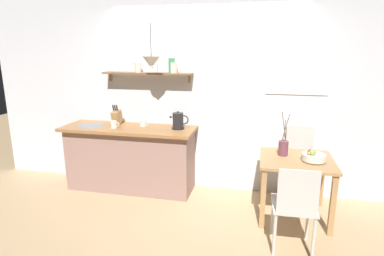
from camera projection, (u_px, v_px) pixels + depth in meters
The scene contains 14 objects.
ground_plane at pixel (195, 205), 4.05m from camera, with size 14.00×14.00×0.00m, color tan.
back_wall at pixel (220, 94), 4.30m from camera, with size 6.80×0.11×2.70m.
kitchen_counter at pixel (131, 158), 4.46m from camera, with size 1.83×0.63×0.90m.
wall_shelf at pixel (154, 71), 4.27m from camera, with size 1.25×0.20×0.33m.
dining_table at pixel (296, 169), 3.65m from camera, with size 0.81×0.77×0.72m.
dining_chair_near at pixel (295, 204), 3.00m from camera, with size 0.42×0.43×0.90m.
dining_chair_far at pixel (297, 162), 4.07m from camera, with size 0.44×0.46×0.99m.
fruit_bowl at pixel (313, 156), 3.51m from camera, with size 0.26×0.26×0.15m.
twig_vase at pixel (283, 148), 3.72m from camera, with size 0.11×0.11×0.52m.
electric_kettle at pixel (178, 121), 4.21m from camera, with size 0.25×0.17×0.24m.
knife_block at pixel (117, 117), 4.45m from camera, with size 0.10×0.18×0.29m.
coffee_mug_by_sink at pixel (114, 124), 4.28m from camera, with size 0.12×0.08×0.10m.
coffee_mug_spare at pixel (143, 123), 4.37m from camera, with size 0.13×0.09×0.09m.
pendant_lamp at pixel (151, 62), 3.96m from camera, with size 0.23×0.23×0.55m.
Camera 1 is at (0.75, -3.62, 1.93)m, focal length 29.69 mm.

